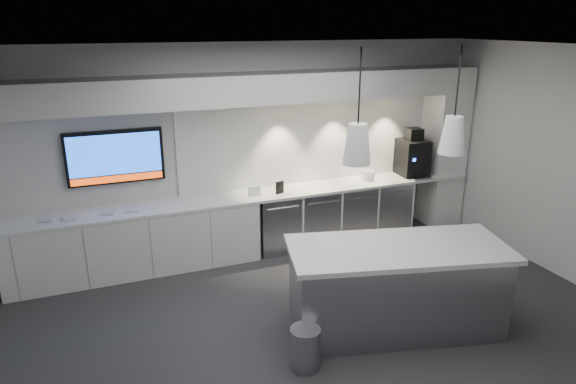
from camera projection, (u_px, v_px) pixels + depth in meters
name	position (u px, v px, depth m)	size (l,w,h in m)	color
floor	(322.00, 327.00, 5.75)	(7.00, 7.00, 0.00)	#2F2F31
ceiling	(328.00, 50.00, 4.81)	(7.00, 7.00, 0.00)	black
wall_back	(251.00, 148.00, 7.49)	(7.00, 7.00, 0.00)	silver
wall_front	(504.00, 330.00, 3.07)	(7.00, 7.00, 0.00)	silver
wall_right	(575.00, 168.00, 6.50)	(7.00, 7.00, 0.00)	silver
back_counter	(259.00, 195.00, 7.40)	(6.80, 0.65, 0.04)	white
left_base_cabinets	(137.00, 242.00, 6.93)	(3.30, 0.63, 0.86)	white
fridge_unit_a	(276.00, 222.00, 7.63)	(0.60, 0.61, 0.85)	#919399
fridge_unit_b	(314.00, 216.00, 7.85)	(0.60, 0.61, 0.85)	#919399
fridge_unit_c	(351.00, 211.00, 8.07)	(0.60, 0.61, 0.85)	#919399
fridge_unit_d	(385.00, 206.00, 8.28)	(0.60, 0.61, 0.85)	#919399
backsplash	(326.00, 139.00, 7.87)	(4.60, 0.03, 1.30)	white
soffit	(257.00, 88.00, 6.94)	(6.90, 0.60, 0.40)	white
column	(444.00, 147.00, 8.40)	(0.55, 0.55, 2.60)	white
wall_tv	(115.00, 157.00, 6.76)	(1.25, 0.07, 0.72)	black
island	(396.00, 288.00, 5.59)	(2.51, 1.53, 0.99)	#919399
bin	(305.00, 348.00, 5.03)	(0.30, 0.30, 0.43)	#919399
coffee_machine	(412.00, 156.00, 8.22)	(0.45, 0.62, 0.76)	black
sign_black	(280.00, 187.00, 7.38)	(0.14, 0.02, 0.18)	black
sign_white	(254.00, 191.00, 7.28)	(0.18, 0.02, 0.14)	white
cup_cluster	(368.00, 176.00, 7.99)	(0.17, 0.17, 0.15)	silver
tray_a	(47.00, 220.00, 6.38)	(0.16, 0.16, 0.03)	#BDBDBD
tray_b	(69.00, 219.00, 6.42)	(0.16, 0.16, 0.03)	#BDBDBD
tray_c	(108.00, 213.00, 6.62)	(0.16, 0.16, 0.03)	#BDBDBD
tray_d	(132.00, 210.00, 6.71)	(0.16, 0.16, 0.03)	#BDBDBD
pendant_left	(357.00, 144.00, 4.88)	(0.27, 0.27, 1.09)	white
pendant_right	(453.00, 135.00, 5.26)	(0.27, 0.27, 1.09)	white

